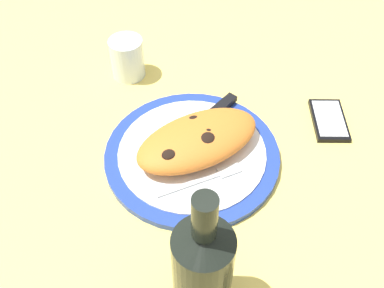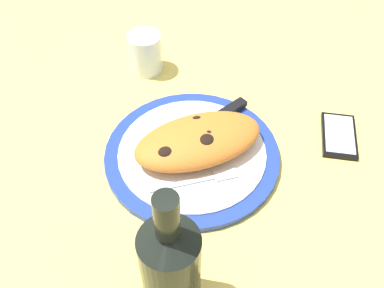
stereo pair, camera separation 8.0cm
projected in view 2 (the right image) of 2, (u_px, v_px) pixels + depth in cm
name	position (u px, v px, depth cm)	size (l,w,h in cm)	color
ground_plane	(192.00, 162.00, 83.54)	(150.00, 150.00, 3.00)	#EACC60
plate	(192.00, 154.00, 81.83)	(32.06, 32.06, 1.65)	#233D99
calzone	(198.00, 140.00, 79.54)	(24.26, 13.87, 5.13)	orange
fork	(202.00, 179.00, 76.68)	(15.61, 2.34, 0.40)	silver
knife	(217.00, 119.00, 86.01)	(20.38, 10.43, 1.20)	silver
smartphone	(339.00, 136.00, 85.25)	(10.59, 12.84, 1.16)	black
water_glass	(146.00, 55.00, 96.60)	(7.12, 7.12, 8.79)	silver
wine_bottle	(171.00, 268.00, 56.99)	(7.88, 7.88, 25.51)	black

